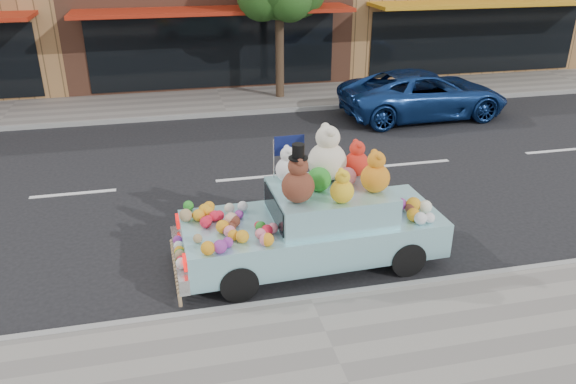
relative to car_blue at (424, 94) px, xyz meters
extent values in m
plane|color=black|center=(-5.87, -3.60, -0.71)|extent=(120.00, 120.00, 0.00)
cube|color=gray|center=(-5.87, -10.10, -0.65)|extent=(60.00, 3.00, 0.12)
cube|color=gray|center=(-5.87, 2.90, -0.65)|extent=(60.00, 3.00, 0.12)
cube|color=gray|center=(-5.87, -8.60, -0.64)|extent=(60.00, 0.12, 0.13)
cube|color=gray|center=(-5.87, 1.40, -0.64)|extent=(60.00, 0.12, 0.13)
cube|color=black|center=(-5.87, 4.38, 0.69)|extent=(8.50, 0.06, 2.40)
cube|color=#A5220F|center=(-5.87, 3.50, 2.19)|extent=(9.00, 1.80, 0.12)
cube|color=black|center=(4.13, 4.38, 0.69)|extent=(8.50, 0.06, 2.40)
cube|color=orange|center=(4.13, 3.50, 2.19)|extent=(9.00, 1.80, 0.12)
cylinder|color=#38281C|center=(-3.87, 2.90, 0.89)|extent=(0.28, 0.28, 3.20)
imported|color=navy|center=(0.00, 0.00, 0.00)|extent=(5.17, 2.50, 1.42)
cylinder|color=black|center=(-4.11, -8.16, -0.41)|extent=(0.61, 0.22, 0.60)
cylinder|color=black|center=(-4.16, -6.60, -0.41)|extent=(0.61, 0.22, 0.60)
cylinder|color=black|center=(-6.91, -8.24, -0.41)|extent=(0.61, 0.22, 0.60)
cylinder|color=black|center=(-6.96, -6.69, -0.41)|extent=(0.61, 0.22, 0.60)
cube|color=#99DAE4|center=(-5.54, -7.42, -0.16)|extent=(4.35, 1.83, 0.60)
cube|color=#99DAE4|center=(-5.24, -7.41, 0.39)|extent=(1.94, 1.56, 0.50)
cube|color=silver|center=(-7.75, -7.49, -0.31)|extent=(0.21, 1.78, 0.26)
cube|color=red|center=(-7.68, -8.17, 0.01)|extent=(0.07, 0.28, 0.16)
cube|color=red|center=(-7.72, -6.81, 0.01)|extent=(0.07, 0.28, 0.16)
cube|color=black|center=(-6.18, -7.44, 0.39)|extent=(0.08, 1.30, 0.40)
sphere|color=#5B291A|center=(-5.87, -7.78, 0.90)|extent=(0.52, 0.52, 0.52)
sphere|color=#5B291A|center=(-5.87, -7.78, 1.23)|extent=(0.32, 0.32, 0.32)
sphere|color=#5B291A|center=(-5.87, -7.90, 1.34)|extent=(0.12, 0.12, 0.12)
sphere|color=#5B291A|center=(-5.87, -7.67, 1.34)|extent=(0.12, 0.12, 0.12)
cylinder|color=black|center=(-5.87, -7.78, 1.37)|extent=(0.30, 0.30, 0.02)
cylinder|color=black|center=(-5.87, -7.78, 1.48)|extent=(0.19, 0.19, 0.22)
sphere|color=beige|center=(-5.20, -7.06, 0.97)|extent=(0.66, 0.66, 0.66)
sphere|color=beige|center=(-5.20, -7.06, 1.39)|extent=(0.41, 0.41, 0.41)
sphere|color=beige|center=(-5.20, -7.21, 1.53)|extent=(0.16, 0.16, 0.16)
sphere|color=beige|center=(-5.20, -6.92, 1.53)|extent=(0.16, 0.16, 0.16)
sphere|color=orange|center=(-4.58, -7.69, 0.88)|extent=(0.47, 0.47, 0.47)
sphere|color=orange|center=(-4.58, -7.69, 1.18)|extent=(0.29, 0.29, 0.29)
sphere|color=orange|center=(-4.58, -7.80, 1.28)|extent=(0.11, 0.11, 0.11)
sphere|color=orange|center=(-4.58, -7.59, 1.28)|extent=(0.11, 0.11, 0.11)
sphere|color=red|center=(-4.65, -7.00, 0.86)|extent=(0.43, 0.43, 0.43)
sphere|color=red|center=(-4.65, -7.00, 1.13)|extent=(0.27, 0.27, 0.27)
sphere|color=red|center=(-4.65, -7.09, 1.22)|extent=(0.10, 0.10, 0.10)
sphere|color=red|center=(-4.65, -6.90, 1.22)|extent=(0.10, 0.10, 0.10)
sphere|color=silver|center=(-5.85, -6.98, 0.85)|extent=(0.42, 0.42, 0.42)
sphere|color=silver|center=(-5.85, -6.98, 1.12)|extent=(0.26, 0.26, 0.26)
sphere|color=silver|center=(-5.85, -7.07, 1.21)|extent=(0.10, 0.10, 0.10)
sphere|color=silver|center=(-5.85, -6.89, 1.21)|extent=(0.10, 0.10, 0.10)
sphere|color=#F1A81A|center=(-5.22, -7.96, 0.83)|extent=(0.37, 0.37, 0.37)
sphere|color=#F1A81A|center=(-5.22, -7.96, 1.07)|extent=(0.23, 0.23, 0.23)
sphere|color=#F1A81A|center=(-5.22, -8.04, 1.14)|extent=(0.09, 0.09, 0.09)
sphere|color=#F1A81A|center=(-5.22, -7.88, 1.14)|extent=(0.09, 0.09, 0.09)
sphere|color=#247E22|center=(-5.44, -7.42, 0.82)|extent=(0.40, 0.40, 0.40)
sphere|color=#CC6677|center=(-4.94, -7.35, 0.79)|extent=(0.32, 0.32, 0.32)
sphere|color=orange|center=(-7.21, -7.04, 0.23)|extent=(0.19, 0.19, 0.19)
sphere|color=#CC6677|center=(-6.96, -7.78, 0.24)|extent=(0.19, 0.19, 0.19)
sphere|color=silver|center=(-6.63, -6.93, 0.23)|extent=(0.18, 0.18, 0.18)
sphere|color=#7C297F|center=(-7.16, -8.23, 0.25)|extent=(0.21, 0.21, 0.21)
sphere|color=orange|center=(-6.92, -7.89, 0.23)|extent=(0.17, 0.17, 0.17)
sphere|color=red|center=(-7.06, -7.17, 0.22)|extent=(0.17, 0.17, 0.17)
sphere|color=orange|center=(-6.79, -7.99, 0.24)|extent=(0.21, 0.21, 0.21)
sphere|color=orange|center=(-6.44, -8.17, 0.25)|extent=(0.21, 0.21, 0.21)
sphere|color=#542418|center=(-7.00, -7.68, 0.22)|extent=(0.15, 0.15, 0.15)
sphere|color=#CC6677|center=(-6.46, -8.16, 0.24)|extent=(0.20, 0.20, 0.20)
sphere|color=red|center=(-7.13, -7.19, 0.23)|extent=(0.18, 0.18, 0.18)
sphere|color=red|center=(-7.25, -7.27, 0.22)|extent=(0.15, 0.15, 0.15)
sphere|color=red|center=(-6.39, -7.86, 0.23)|extent=(0.18, 0.18, 0.18)
sphere|color=orange|center=(-7.19, -6.84, 0.24)|extent=(0.19, 0.19, 0.19)
sphere|color=#542418|center=(-6.85, -7.45, 0.24)|extent=(0.20, 0.20, 0.20)
sphere|color=#7C297F|center=(-7.03, -8.09, 0.22)|extent=(0.17, 0.17, 0.17)
sphere|color=red|center=(-7.30, -7.38, 0.23)|extent=(0.19, 0.19, 0.19)
sphere|color=beige|center=(-6.85, -6.95, 0.23)|extent=(0.17, 0.17, 0.17)
sphere|color=#8E754E|center=(-7.46, -7.85, 0.21)|extent=(0.15, 0.15, 0.15)
sphere|color=red|center=(-6.48, -7.63, 0.21)|extent=(0.14, 0.14, 0.14)
sphere|color=#CC6677|center=(-6.28, -7.80, 0.23)|extent=(0.17, 0.17, 0.17)
sphere|color=orange|center=(-7.38, -7.12, 0.24)|extent=(0.20, 0.20, 0.20)
sphere|color=#8E754E|center=(-7.59, -7.09, 0.25)|extent=(0.22, 0.22, 0.22)
sphere|color=orange|center=(-7.05, -7.62, 0.25)|extent=(0.22, 0.22, 0.22)
sphere|color=#542418|center=(-6.92, -7.63, 0.22)|extent=(0.16, 0.16, 0.16)
sphere|color=#CC6677|center=(-6.50, -7.94, 0.23)|extent=(0.17, 0.17, 0.17)
sphere|color=#247E22|center=(-6.46, -7.71, 0.23)|extent=(0.17, 0.17, 0.17)
sphere|color=orange|center=(-7.43, -7.05, 0.21)|extent=(0.13, 0.13, 0.13)
sphere|color=#247E22|center=(-7.53, -6.71, 0.23)|extent=(0.18, 0.18, 0.18)
sphere|color=#CC6677|center=(-7.03, -7.50, 0.21)|extent=(0.13, 0.13, 0.13)
sphere|color=orange|center=(-7.27, -6.97, 0.25)|extent=(0.22, 0.22, 0.22)
sphere|color=#7C297F|center=(-6.73, -7.19, 0.22)|extent=(0.15, 0.15, 0.15)
sphere|color=orange|center=(-7.34, -8.23, 0.25)|extent=(0.21, 0.21, 0.21)
sphere|color=#D8A88C|center=(-6.89, -7.41, 0.26)|extent=(0.22, 0.22, 0.22)
sphere|color=#8E754E|center=(-7.75, -7.51, -0.12)|extent=(0.13, 0.13, 0.13)
sphere|color=#247E22|center=(-7.75, -7.67, -0.10)|extent=(0.15, 0.15, 0.15)
sphere|color=#8E754E|center=(-7.75, -7.75, -0.10)|extent=(0.17, 0.17, 0.17)
sphere|color=orange|center=(-7.75, -7.63, -0.09)|extent=(0.17, 0.17, 0.17)
sphere|color=#7C297F|center=(-7.76, -7.26, -0.10)|extent=(0.15, 0.15, 0.15)
sphere|color=silver|center=(-7.74, -8.01, -0.09)|extent=(0.17, 0.17, 0.17)
sphere|color=silver|center=(-7.75, -7.46, -0.10)|extent=(0.16, 0.16, 0.16)
sphere|color=red|center=(-7.74, -7.88, -0.11)|extent=(0.13, 0.13, 0.13)
sphere|color=#8E754E|center=(-7.75, -7.61, -0.11)|extent=(0.14, 0.14, 0.14)
sphere|color=#542418|center=(-3.88, -7.64, 0.23)|extent=(0.18, 0.18, 0.18)
sphere|color=#7C297F|center=(-4.00, -7.49, 0.25)|extent=(0.22, 0.22, 0.22)
sphere|color=beige|center=(-3.63, -7.68, 0.25)|extent=(0.22, 0.22, 0.22)
sphere|color=orange|center=(-3.81, -7.58, 0.27)|extent=(0.25, 0.25, 0.25)
sphere|color=orange|center=(-3.95, -7.91, 0.25)|extent=(0.22, 0.22, 0.22)
sphere|color=silver|center=(-3.72, -8.03, 0.23)|extent=(0.18, 0.18, 0.18)
sphere|color=silver|center=(-3.89, -8.04, 0.25)|extent=(0.21, 0.21, 0.21)
cylinder|color=#997A54|center=(-7.81, -8.34, -0.54)|extent=(0.06, 0.06, 0.17)
sphere|color=#997A54|center=(-7.81, -8.34, -0.45)|extent=(0.07, 0.07, 0.07)
cylinder|color=#997A54|center=(-7.81, -8.24, -0.54)|extent=(0.06, 0.06, 0.17)
sphere|color=#997A54|center=(-7.81, -8.24, -0.45)|extent=(0.07, 0.07, 0.07)
cylinder|color=#997A54|center=(-7.81, -8.13, -0.54)|extent=(0.06, 0.06, 0.17)
sphere|color=#997A54|center=(-7.81, -8.13, -0.45)|extent=(0.07, 0.07, 0.07)
cylinder|color=#997A54|center=(-7.82, -8.02, -0.54)|extent=(0.06, 0.06, 0.17)
sphere|color=#997A54|center=(-7.82, -8.02, -0.45)|extent=(0.07, 0.07, 0.07)
cylinder|color=#997A54|center=(-7.82, -7.92, -0.54)|extent=(0.06, 0.06, 0.17)
sphere|color=#997A54|center=(-7.82, -7.92, -0.45)|extent=(0.07, 0.07, 0.07)
cylinder|color=#997A54|center=(-7.82, -7.81, -0.54)|extent=(0.06, 0.06, 0.17)
sphere|color=#997A54|center=(-7.82, -7.81, -0.45)|extent=(0.07, 0.07, 0.07)
cylinder|color=#997A54|center=(-7.83, -7.71, -0.54)|extent=(0.06, 0.06, 0.17)
sphere|color=#997A54|center=(-7.83, -7.71, -0.45)|extent=(0.07, 0.07, 0.07)
cylinder|color=#997A54|center=(-7.83, -7.60, -0.54)|extent=(0.06, 0.06, 0.17)
sphere|color=#997A54|center=(-7.83, -7.60, -0.45)|extent=(0.07, 0.07, 0.07)
cylinder|color=#997A54|center=(-7.83, -7.49, -0.54)|extent=(0.06, 0.06, 0.17)
sphere|color=#997A54|center=(-7.83, -7.49, -0.45)|extent=(0.07, 0.07, 0.07)
cylinder|color=#997A54|center=(-7.84, -7.39, -0.54)|extent=(0.06, 0.06, 0.17)
sphere|color=#997A54|center=(-7.84, -7.39, -0.45)|extent=(0.07, 0.07, 0.07)
cylinder|color=#997A54|center=(-7.84, -7.28, -0.54)|extent=(0.06, 0.06, 0.17)
sphere|color=#997A54|center=(-7.84, -7.28, -0.45)|extent=(0.07, 0.07, 0.07)
cylinder|color=#997A54|center=(-7.84, -7.17, -0.54)|extent=(0.06, 0.06, 0.17)
sphere|color=#997A54|center=(-7.84, -7.17, -0.45)|extent=(0.07, 0.07, 0.07)
cylinder|color=#997A54|center=(-7.85, -7.07, -0.54)|extent=(0.06, 0.06, 0.17)
sphere|color=#997A54|center=(-7.85, -7.07, -0.45)|extent=(0.07, 0.07, 0.07)
cylinder|color=#997A54|center=(-7.85, -6.96, -0.54)|extent=(0.06, 0.06, 0.17)
sphere|color=#997A54|center=(-7.85, -6.96, -0.45)|extent=(0.07, 0.07, 0.07)
cylinder|color=#997A54|center=(-7.85, -6.86, -0.54)|extent=(0.06, 0.06, 0.17)
sphere|color=#997A54|center=(-7.85, -6.86, -0.45)|extent=(0.07, 0.07, 0.07)
cylinder|color=#997A54|center=(-7.86, -6.75, -0.54)|extent=(0.06, 0.06, 0.17)
sphere|color=#997A54|center=(-7.86, -6.75, -0.45)|extent=(0.07, 0.07, 0.07)
cylinder|color=#997A54|center=(-7.86, -6.64, -0.54)|extent=(0.06, 0.06, 0.17)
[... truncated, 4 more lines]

